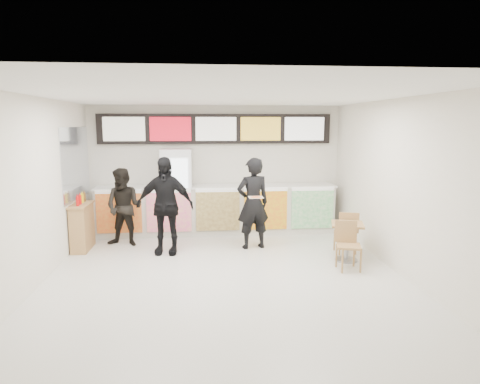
{
  "coord_description": "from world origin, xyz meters",
  "views": [
    {
      "loc": [
        -0.43,
        -6.81,
        2.56
      ],
      "look_at": [
        0.36,
        1.2,
        1.28
      ],
      "focal_mm": 32.0,
      "sensor_mm": 36.0,
      "label": 1
    }
  ],
  "objects": [
    {
      "name": "cafe_table",
      "position": [
        2.34,
        0.77,
        0.5
      ],
      "size": [
        0.79,
        1.52,
        0.86
      ],
      "rotation": [
        0.0,
        0.0,
        -0.28
      ],
      "color": "#A8844D",
      "rests_on": "floor"
    },
    {
      "name": "mirror_panel",
      "position": [
        -2.99,
        2.45,
        1.75
      ],
      "size": [
        0.01,
        2.0,
        1.5
      ],
      "primitive_type": "cube",
      "color": "#B2B7BF",
      "rests_on": "wall_left"
    },
    {
      "name": "pizza_slice",
      "position": [
        0.68,
        1.34,
        1.16
      ],
      "size": [
        0.36,
        0.36,
        0.02
      ],
      "color": "beige",
      "rests_on": "customer_main"
    },
    {
      "name": "wall_right",
      "position": [
        3.0,
        0.0,
        1.5
      ],
      "size": [
        0.0,
        7.0,
        7.0
      ],
      "primitive_type": "plane",
      "rotation": [
        1.57,
        0.0,
        -1.57
      ],
      "color": "silver",
      "rests_on": "floor"
    },
    {
      "name": "menu_board",
      "position": [
        0.0,
        3.41,
        2.45
      ],
      "size": [
        5.5,
        0.14,
        0.7
      ],
      "color": "black",
      "rests_on": "wall_back"
    },
    {
      "name": "customer_left",
      "position": [
        -2.0,
        2.24,
        0.83
      ],
      "size": [
        0.94,
        0.81,
        1.65
      ],
      "primitive_type": "imported",
      "rotation": [
        0.0,
        0.0,
        -0.26
      ],
      "color": "black",
      "rests_on": "floor"
    },
    {
      "name": "customer_mid",
      "position": [
        -1.1,
        1.59,
        0.97
      ],
      "size": [
        1.19,
        0.64,
        1.94
      ],
      "primitive_type": "imported",
      "rotation": [
        0.0,
        0.0,
        -0.15
      ],
      "color": "black",
      "rests_on": "floor"
    },
    {
      "name": "condiment_ledge",
      "position": [
        -2.82,
        2.01,
        0.49
      ],
      "size": [
        0.35,
        0.86,
        1.14
      ],
      "color": "#A8844D",
      "rests_on": "floor"
    },
    {
      "name": "drinks_fridge",
      "position": [
        -0.93,
        3.11,
        1.0
      ],
      "size": [
        0.7,
        0.67,
        2.0
      ],
      "color": "white",
      "rests_on": "floor"
    },
    {
      "name": "wall_back",
      "position": [
        0.0,
        3.5,
        1.5
      ],
      "size": [
        6.0,
        0.0,
        6.0
      ],
      "primitive_type": "plane",
      "rotation": [
        1.57,
        0.0,
        0.0
      ],
      "color": "silver",
      "rests_on": "floor"
    },
    {
      "name": "floor",
      "position": [
        0.0,
        0.0,
        0.0
      ],
      "size": [
        7.0,
        7.0,
        0.0
      ],
      "primitive_type": "plane",
      "color": "beige",
      "rests_on": "ground"
    },
    {
      "name": "service_counter",
      "position": [
        0.0,
        3.09,
        0.57
      ],
      "size": [
        5.56,
        0.77,
        1.14
      ],
      "color": "silver",
      "rests_on": "floor"
    },
    {
      "name": "ceiling",
      "position": [
        0.0,
        0.0,
        3.0
      ],
      "size": [
        7.0,
        7.0,
        0.0
      ],
      "primitive_type": "plane",
      "rotation": [
        3.14,
        0.0,
        0.0
      ],
      "color": "white",
      "rests_on": "wall_back"
    },
    {
      "name": "wall_left",
      "position": [
        -3.0,
        0.0,
        1.5
      ],
      "size": [
        0.0,
        7.0,
        7.0
      ],
      "primitive_type": "plane",
      "rotation": [
        1.57,
        0.0,
        1.57
      ],
      "color": "silver",
      "rests_on": "floor"
    },
    {
      "name": "customer_main",
      "position": [
        0.68,
        1.79,
        0.95
      ],
      "size": [
        0.77,
        0.59,
        1.89
      ],
      "primitive_type": "imported",
      "rotation": [
        0.0,
        0.0,
        3.36
      ],
      "color": "black",
      "rests_on": "floor"
    }
  ]
}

